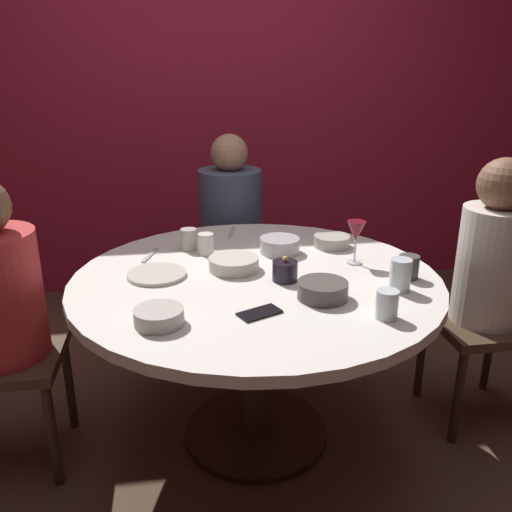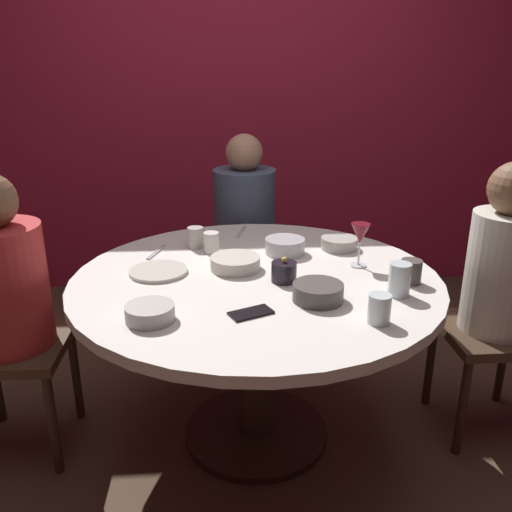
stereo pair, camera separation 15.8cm
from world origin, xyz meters
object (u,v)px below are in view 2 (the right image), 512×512
at_px(seated_diner_left, 3,287).
at_px(dinner_plate, 158,271).
at_px(candle_holder, 284,272).
at_px(cup_far_edge, 379,309).
at_px(bowl_sauce_side, 318,292).
at_px(bowl_rice_portion, 235,263).
at_px(cup_by_right_diner, 411,272).
at_px(cup_near_candle, 399,279).
at_px(seated_diner_right, 503,272).
at_px(bowl_serving_large, 285,246).
at_px(bowl_salad_center, 150,313).
at_px(dining_table, 256,309).
at_px(bowl_small_white, 339,243).
at_px(cup_by_left_diner, 196,238).
at_px(wine_glass, 360,235).
at_px(cup_center_front, 211,243).
at_px(seated_diner_back, 245,214).

distance_m(seated_diner_left, dinner_plate, 0.57).
distance_m(candle_holder, cup_far_edge, 0.44).
relative_size(bowl_sauce_side, bowl_rice_portion, 0.89).
bearing_deg(cup_by_right_diner, cup_near_candle, -126.57).
relative_size(candle_holder, dinner_plate, 0.43).
relative_size(bowl_rice_portion, cup_near_candle, 1.67).
relative_size(seated_diner_right, bowl_serving_large, 6.81).
bearing_deg(cup_far_edge, bowl_sauce_side, 132.19).
bearing_deg(bowl_salad_center, bowl_sauce_side, 11.61).
xyz_separation_m(dining_table, bowl_salad_center, (-0.36, -0.35, 0.17)).
bearing_deg(dining_table, bowl_small_white, 37.48).
height_order(seated_diner_left, cup_near_candle, seated_diner_left).
height_order(dinner_plate, bowl_sauce_side, bowl_sauce_side).
relative_size(bowl_small_white, cup_by_left_diner, 1.70).
bearing_deg(wine_glass, cup_far_edge, -96.81).
bearing_deg(bowl_salad_center, cup_by_right_diner, 14.93).
distance_m(candle_holder, bowl_sauce_side, 0.20).
bearing_deg(bowl_small_white, bowl_salad_center, -138.87).
relative_size(bowl_sauce_side, cup_near_candle, 1.48).
height_order(bowl_small_white, cup_far_edge, cup_far_edge).
xyz_separation_m(dining_table, bowl_small_white, (0.38, 0.29, 0.17)).
bearing_deg(bowl_sauce_side, seated_diner_left, 168.18).
height_order(seated_diner_right, candle_holder, seated_diner_right).
relative_size(wine_glass, cup_by_right_diner, 1.98).
bearing_deg(bowl_salad_center, bowl_serving_large, 50.44).
bearing_deg(wine_glass, bowl_small_white, 98.41).
distance_m(bowl_serving_large, cup_near_candle, 0.58).
xyz_separation_m(bowl_serving_large, bowl_salad_center, (-0.50, -0.60, -0.01)).
height_order(cup_center_front, cup_far_edge, cup_far_edge).
height_order(seated_diner_back, bowl_salad_center, seated_diner_back).
bearing_deg(seated_diner_right, bowl_serving_large, -16.62).
distance_m(wine_glass, cup_far_edge, 0.50).
bearing_deg(bowl_rice_portion, bowl_serving_large, 38.43).
relative_size(bowl_serving_large, cup_far_edge, 1.80).
height_order(bowl_serving_large, cup_by_right_diner, cup_by_right_diner).
distance_m(candle_holder, bowl_small_white, 0.45).
xyz_separation_m(seated_diner_back, dinner_plate, (-0.37, -0.89, 0.02)).
xyz_separation_m(cup_near_candle, cup_by_left_diner, (-0.72, 0.56, -0.01)).
bearing_deg(bowl_small_white, wine_glass, -81.59).
distance_m(bowl_salad_center, cup_near_candle, 0.85).
relative_size(seated_diner_back, cup_far_edge, 12.19).
relative_size(seated_diner_back, bowl_rice_portion, 5.84).
distance_m(candle_holder, cup_by_left_diner, 0.53).
bearing_deg(cup_near_candle, cup_center_front, 143.12).
bearing_deg(seated_diner_right, dining_table, 0.00).
xyz_separation_m(dining_table, cup_by_left_diner, (-0.24, 0.35, 0.19)).
height_order(dining_table, seated_diner_back, seated_diner_back).
distance_m(bowl_salad_center, cup_center_front, 0.66).
bearing_deg(cup_by_left_diner, bowl_rice_portion, -58.44).
height_order(wine_glass, bowl_sauce_side, wine_glass).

